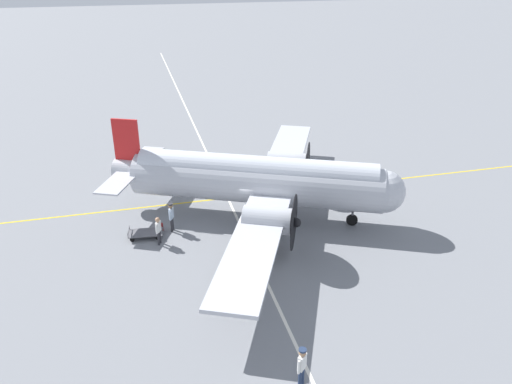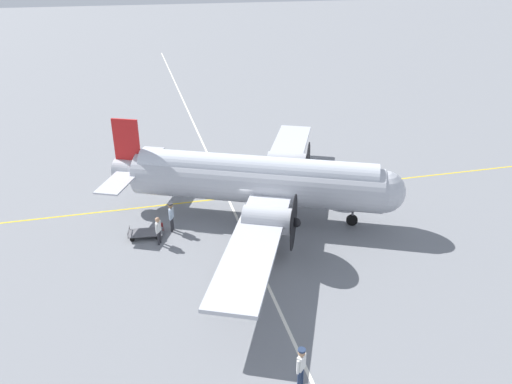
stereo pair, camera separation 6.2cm
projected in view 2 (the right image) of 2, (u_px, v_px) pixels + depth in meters
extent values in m
plane|color=slate|center=(256.00, 217.00, 31.74)|extent=(300.00, 300.00, 0.00)
cube|color=gold|center=(245.00, 196.00, 34.42)|extent=(120.00, 0.16, 0.01)
cube|color=silver|center=(237.00, 219.00, 31.47)|extent=(0.16, 120.00, 0.01)
cylinder|color=silver|center=(256.00, 182.00, 30.69)|extent=(15.07, 8.88, 2.67)
cylinder|color=silver|center=(256.00, 171.00, 30.37)|extent=(14.05, 7.84, 1.87)
sphere|color=silver|center=(384.00, 192.00, 29.42)|extent=(2.53, 2.53, 2.53)
cylinder|color=silver|center=(138.00, 171.00, 31.91)|extent=(3.34, 2.59, 1.47)
cube|color=red|center=(127.00, 143.00, 31.20)|extent=(1.59, 0.84, 3.07)
cube|color=silver|center=(132.00, 168.00, 31.91)|extent=(4.63, 7.68, 0.10)
cube|color=silver|center=(274.00, 188.00, 30.65)|extent=(12.41, 23.07, 0.20)
cylinder|color=silver|center=(287.00, 163.00, 34.26)|extent=(3.00, 2.43, 1.47)
cylinder|color=black|center=(308.00, 165.00, 34.02)|extent=(1.33, 2.81, 3.08)
sphere|color=black|center=(310.00, 165.00, 34.00)|extent=(0.51, 0.51, 0.51)
cylinder|color=silver|center=(267.00, 220.00, 26.94)|extent=(3.00, 2.43, 1.47)
cylinder|color=black|center=(294.00, 222.00, 26.70)|extent=(1.33, 2.81, 3.08)
sphere|color=black|center=(296.00, 223.00, 26.67)|extent=(0.51, 0.51, 0.51)
cylinder|color=#4C4C51|center=(283.00, 177.00, 34.77)|extent=(0.18, 0.18, 0.98)
cylinder|color=black|center=(283.00, 184.00, 34.98)|extent=(1.12, 0.73, 1.10)
cylinder|color=#4C4C51|center=(262.00, 237.00, 27.45)|extent=(0.18, 0.18, 0.98)
cylinder|color=black|center=(262.00, 244.00, 27.66)|extent=(1.12, 0.73, 1.10)
cylinder|color=#4C4C51|center=(353.00, 214.00, 30.40)|extent=(0.14, 0.14, 0.88)
cylinder|color=black|center=(352.00, 220.00, 30.60)|extent=(0.71, 0.46, 0.70)
cylinder|color=navy|center=(299.00, 379.00, 19.04)|extent=(0.13, 0.13, 0.87)
cylinder|color=navy|center=(302.00, 375.00, 19.23)|extent=(0.13, 0.13, 0.87)
cube|color=white|center=(301.00, 362.00, 18.81)|extent=(0.44, 0.44, 0.66)
sphere|color=tan|center=(302.00, 353.00, 18.60)|extent=(0.29, 0.29, 0.29)
cylinder|color=white|center=(298.00, 367.00, 18.62)|extent=(0.10, 0.10, 0.62)
cylinder|color=white|center=(304.00, 359.00, 19.02)|extent=(0.10, 0.10, 0.62)
cube|color=maroon|center=(299.00, 360.00, 18.82)|extent=(0.04, 0.04, 0.42)
cylinder|color=navy|center=(302.00, 350.00, 18.55)|extent=(0.43, 0.43, 0.07)
cylinder|color=#2D2D33|center=(158.00, 239.00, 28.49)|extent=(0.12, 0.12, 0.82)
cylinder|color=#2D2D33|center=(160.00, 236.00, 28.70)|extent=(0.12, 0.12, 0.82)
cube|color=white|center=(158.00, 227.00, 28.28)|extent=(0.34, 0.44, 0.62)
sphere|color=tan|center=(157.00, 220.00, 28.09)|extent=(0.27, 0.27, 0.27)
cylinder|color=white|center=(156.00, 229.00, 28.08)|extent=(0.10, 0.10, 0.59)
cylinder|color=white|center=(160.00, 225.00, 28.52)|extent=(0.10, 0.10, 0.59)
cylinder|color=#2D2D33|center=(173.00, 223.00, 30.06)|extent=(0.13, 0.13, 0.88)
cylinder|color=#2D2D33|center=(171.00, 225.00, 29.83)|extent=(0.13, 0.13, 0.88)
cube|color=silver|center=(171.00, 213.00, 29.61)|extent=(0.34, 0.46, 0.66)
sphere|color=#8C6647|center=(171.00, 206.00, 29.41)|extent=(0.29, 0.29, 0.29)
cylinder|color=silver|center=(172.00, 211.00, 29.86)|extent=(0.10, 0.10, 0.62)
cylinder|color=silver|center=(170.00, 216.00, 29.39)|extent=(0.10, 0.10, 0.62)
cylinder|color=#2D2D33|center=(170.00, 204.00, 29.35)|extent=(0.39, 0.39, 0.07)
cube|color=maroon|center=(160.00, 227.00, 30.07)|extent=(0.43, 0.19, 0.46)
cube|color=#551515|center=(159.00, 223.00, 29.96)|extent=(0.16, 0.13, 0.02)
cube|color=#56565B|center=(146.00, 233.00, 29.33)|extent=(2.08, 1.27, 0.04)
cube|color=#56565B|center=(129.00, 230.00, 29.11)|extent=(0.16, 1.06, 0.04)
cylinder|color=#56565B|center=(130.00, 228.00, 29.60)|extent=(0.04, 0.04, 0.22)
cylinder|color=#56565B|center=(128.00, 236.00, 28.71)|extent=(0.04, 0.04, 0.22)
cylinder|color=black|center=(159.00, 230.00, 29.87)|extent=(0.28, 0.09, 0.28)
cylinder|color=black|center=(158.00, 238.00, 29.11)|extent=(0.28, 0.09, 0.28)
cylinder|color=black|center=(133.00, 232.00, 29.68)|extent=(0.28, 0.09, 0.28)
cylinder|color=black|center=(132.00, 239.00, 28.93)|extent=(0.28, 0.09, 0.28)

